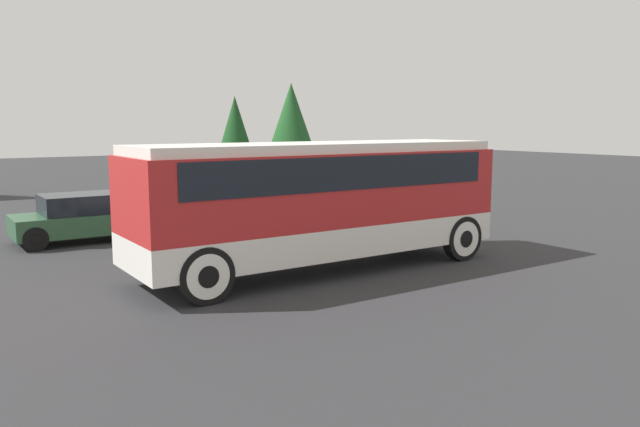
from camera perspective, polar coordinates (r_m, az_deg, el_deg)
ground_plane at (r=15.50m, az=0.00°, el=-5.16°), size 120.00×120.00×0.00m
tour_bus at (r=15.23m, az=0.30°, el=1.85°), size 9.38×2.69×3.13m
parked_car_near at (r=20.45m, az=-20.72°, el=-0.35°), size 4.22×1.97×1.47m
parked_car_mid at (r=20.64m, az=-5.28°, el=0.12°), size 4.30×1.80×1.40m
tree_left at (r=36.50m, az=-2.64°, el=8.71°), size 2.74×2.74×5.92m
tree_center at (r=34.99m, az=-7.76°, el=7.71°), size 2.12×2.12×5.10m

